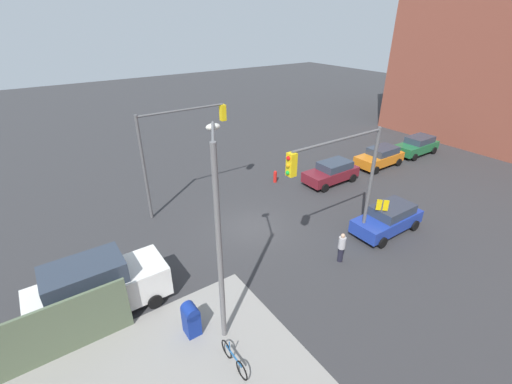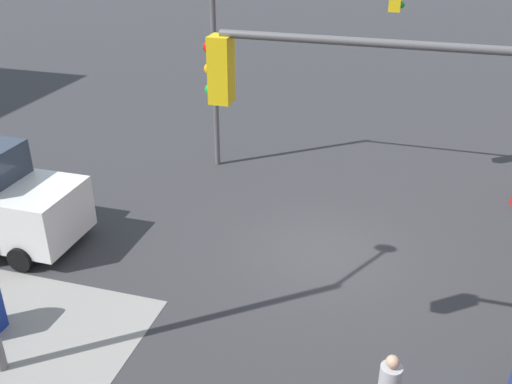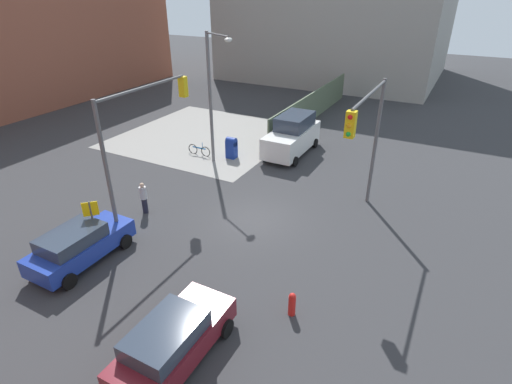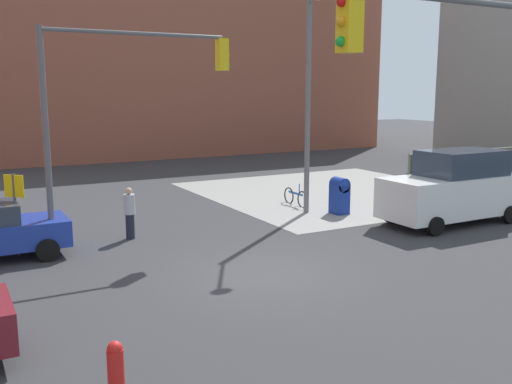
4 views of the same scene
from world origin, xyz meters
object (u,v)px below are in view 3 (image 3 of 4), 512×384
at_px(traffic_signal_se_corner, 368,130).
at_px(fire_hydrant, 292,304).
at_px(mailbox_blue, 231,147).
at_px(hatchback_blue, 79,245).
at_px(pedestrian_crossing, 144,197).
at_px(bicycle_leaning_on_fence, 199,150).
at_px(traffic_signal_nw_corner, 141,129).
at_px(van_white_delivery, 292,135).
at_px(hatchback_maroon, 173,340).
at_px(smokestack, 143,5).
at_px(street_lamp_corner, 213,90).

relative_size(traffic_signal_se_corner, fire_hydrant, 6.91).
relative_size(traffic_signal_se_corner, mailbox_blue, 4.55).
bearing_deg(fire_hydrant, hatchback_blue, 98.39).
bearing_deg(pedestrian_crossing, bicycle_leaning_on_fence, 26.95).
distance_m(traffic_signal_nw_corner, traffic_signal_se_corner, 10.08).
bearing_deg(hatchback_blue, van_white_delivery, -11.13).
xyz_separation_m(traffic_signal_se_corner, mailbox_blue, (3.91, 9.50, -3.88)).
height_order(mailbox_blue, fire_hydrant, mailbox_blue).
bearing_deg(fire_hydrant, pedestrian_crossing, 72.30).
xyz_separation_m(traffic_signal_se_corner, bicycle_leaning_on_fence, (3.31, 11.70, -4.30)).
relative_size(traffic_signal_nw_corner, hatchback_maroon, 1.50).
relative_size(hatchback_maroon, van_white_delivery, 0.80).
bearing_deg(smokestack, mailbox_blue, -129.48).
distance_m(traffic_signal_nw_corner, van_white_delivery, 11.92).
height_order(traffic_signal_se_corner, mailbox_blue, traffic_signal_se_corner).
bearing_deg(hatchback_blue, fire_hydrant, -81.61).
distance_m(traffic_signal_se_corner, street_lamp_corner, 10.34).
distance_m(smokestack, traffic_signal_se_corner, 42.44).
bearing_deg(van_white_delivery, mailbox_blue, 129.81).
xyz_separation_m(mailbox_blue, fire_hydrant, (-11.20, -9.20, -0.28)).
xyz_separation_m(fire_hydrant, hatchback_maroon, (-3.47, 2.43, 0.36)).
bearing_deg(van_white_delivery, smokestack, 57.55).
height_order(fire_hydrant, pedestrian_crossing, pedestrian_crossing).
xyz_separation_m(smokestack, van_white_delivery, (-17.93, -28.20, -6.57)).
relative_size(smokestack, pedestrian_crossing, 9.37).
bearing_deg(smokestack, traffic_signal_nw_corner, -138.72).
height_order(traffic_signal_nw_corner, traffic_signal_se_corner, same).
relative_size(mailbox_blue, hatchback_blue, 0.33).
bearing_deg(smokestack, traffic_signal_se_corner, -125.38).
distance_m(fire_hydrant, hatchback_maroon, 4.26).
bearing_deg(smokestack, bicycle_leaning_on_fence, -132.91).
bearing_deg(smokestack, hatchback_maroon, -137.99).
relative_size(mailbox_blue, van_white_delivery, 0.26).
relative_size(smokestack, hatchback_blue, 3.57).
distance_m(smokestack, traffic_signal_nw_corner, 38.78).
bearing_deg(pedestrian_crossing, hatchback_maroon, -120.66).
bearing_deg(van_white_delivery, fire_hydrant, -156.60).
distance_m(mailbox_blue, hatchback_blue, 12.53).
xyz_separation_m(street_lamp_corner, hatchback_blue, (-11.35, -0.69, -3.86)).
height_order(hatchback_blue, bicycle_leaning_on_fence, hatchback_blue).
bearing_deg(street_lamp_corner, bicycle_leaning_on_fence, 71.59).
bearing_deg(pedestrian_crossing, street_lamp_corner, 14.46).
height_order(fire_hydrant, hatchback_maroon, hatchback_maroon).
bearing_deg(bicycle_leaning_on_fence, traffic_signal_nw_corner, -161.03).
relative_size(street_lamp_corner, hatchback_blue, 1.82).
distance_m(hatchback_blue, van_white_delivery, 15.49).
distance_m(fire_hydrant, pedestrian_crossing, 9.87).
bearing_deg(hatchback_maroon, bicycle_leaning_on_fence, 32.50).
distance_m(traffic_signal_nw_corner, street_lamp_corner, 7.34).
bearing_deg(van_white_delivery, hatchback_maroon, -168.37).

